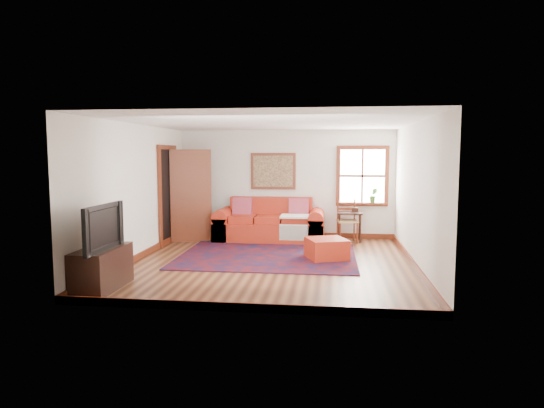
# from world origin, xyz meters

# --- Properties ---
(ground) EXTENTS (5.50, 5.50, 0.00)m
(ground) POSITION_xyz_m (0.00, 0.00, 0.00)
(ground) COLOR #3F1D10
(ground) RESTS_ON ground
(room_envelope) EXTENTS (5.04, 5.54, 2.52)m
(room_envelope) POSITION_xyz_m (0.00, 0.02, 1.65)
(room_envelope) COLOR silver
(room_envelope) RESTS_ON ground
(window) EXTENTS (1.18, 0.20, 1.38)m
(window) POSITION_xyz_m (1.78, 2.70, 1.31)
(window) COLOR white
(window) RESTS_ON ground
(doorway) EXTENTS (0.89, 1.08, 2.14)m
(doorway) POSITION_xyz_m (-2.21, 1.78, 1.07)
(doorway) COLOR black
(doorway) RESTS_ON ground
(framed_artwork) EXTENTS (1.05, 0.07, 0.85)m
(framed_artwork) POSITION_xyz_m (-0.30, 2.71, 1.55)
(framed_artwork) COLOR maroon
(framed_artwork) RESTS_ON ground
(persian_rug) EXTENTS (3.35, 2.69, 0.02)m
(persian_rug) POSITION_xyz_m (-0.14, 0.54, 0.01)
(persian_rug) COLOR #4E0B0E
(persian_rug) RESTS_ON ground
(red_leather_sofa) EXTENTS (2.45, 1.01, 0.96)m
(red_leather_sofa) POSITION_xyz_m (-0.32, 2.28, 0.32)
(red_leather_sofa) COLOR #AB2816
(red_leather_sofa) RESTS_ON ground
(red_ottoman) EXTENTS (0.87, 0.87, 0.39)m
(red_ottoman) POSITION_xyz_m (0.98, 0.44, 0.19)
(red_ottoman) COLOR #AB2816
(red_ottoman) RESTS_ON ground
(side_table) EXTENTS (0.55, 0.41, 0.66)m
(side_table) POSITION_xyz_m (1.47, 2.32, 0.54)
(side_table) COLOR black
(side_table) RESTS_ON ground
(ladder_back_chair) EXTENTS (0.49, 0.48, 0.94)m
(ladder_back_chair) POSITION_xyz_m (1.41, 2.31, 0.51)
(ladder_back_chair) COLOR tan
(ladder_back_chair) RESTS_ON ground
(media_cabinet) EXTENTS (0.49, 1.10, 0.60)m
(media_cabinet) POSITION_xyz_m (-2.24, -1.96, 0.30)
(media_cabinet) COLOR black
(media_cabinet) RESTS_ON ground
(television) EXTENTS (0.15, 1.14, 0.65)m
(television) POSITION_xyz_m (-2.22, -2.12, 0.93)
(television) COLOR black
(television) RESTS_ON media_cabinet
(candle_hurricane) EXTENTS (0.12, 0.12, 0.18)m
(candle_hurricane) POSITION_xyz_m (-2.19, -1.50, 0.69)
(candle_hurricane) COLOR silver
(candle_hurricane) RESTS_ON media_cabinet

